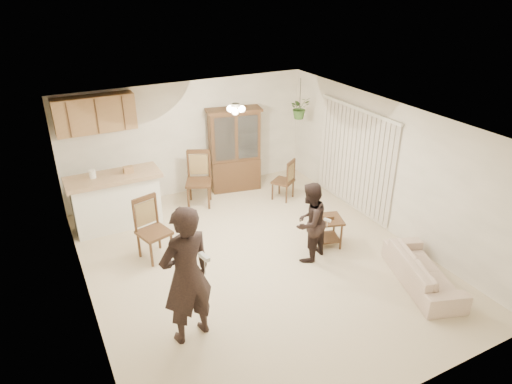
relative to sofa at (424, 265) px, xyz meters
name	(u,v)px	position (x,y,z in m)	size (l,w,h in m)	color
floor	(257,261)	(-2.07, 1.78, -0.37)	(6.50, 6.50, 0.00)	beige
ceiling	(257,123)	(-2.07, 1.78, 2.13)	(5.50, 6.50, 0.02)	white
wall_back	(189,138)	(-2.07, 5.03, 0.88)	(5.50, 0.02, 2.50)	white
wall_front	(399,319)	(-2.07, -1.47, 0.88)	(5.50, 0.02, 2.50)	white
wall_left	(80,238)	(-4.82, 1.78, 0.88)	(0.02, 6.50, 2.50)	white
wall_right	(387,167)	(0.68, 1.78, 0.88)	(0.02, 6.50, 2.50)	white
breakfast_bar	(117,203)	(-3.92, 4.13, 0.13)	(1.60, 0.55, 1.00)	white
bar_top	(113,177)	(-3.92, 4.13, 0.68)	(1.75, 0.70, 0.08)	tan
upper_cabinets	(95,114)	(-3.97, 4.85, 1.73)	(1.50, 0.34, 0.70)	olive
vertical_blinds	(354,159)	(0.64, 2.68, 0.73)	(0.06, 2.30, 2.10)	beige
ceiling_fixture	(236,109)	(-1.87, 2.98, 2.03)	(0.36, 0.36, 0.20)	#FFEABF
hanging_plant	(300,108)	(0.23, 4.18, 1.48)	(0.43, 0.37, 0.48)	#2D4F1F
plant_cord	(300,93)	(0.23, 4.18, 1.81)	(0.01, 0.01, 0.65)	black
sofa	(424,265)	(0.00, 0.00, 0.00)	(1.87, 0.73, 0.73)	beige
adult	(187,282)	(-3.71, 0.61, 0.53)	(0.66, 0.43, 1.80)	black
child	(309,225)	(-1.23, 1.46, 0.31)	(0.66, 0.51, 1.35)	black
china_hutch	(235,150)	(-1.15, 4.66, 0.57)	(1.26, 0.68, 1.89)	#372414
side_table	(327,231)	(-0.68, 1.67, -0.08)	(0.62, 0.62, 0.61)	#372414
chair_bar	(155,242)	(-3.59, 2.71, -0.05)	(0.61, 0.61, 1.12)	#372414
chair_hutch_left	(199,190)	(-2.18, 4.26, -0.03)	(0.69, 0.69, 1.18)	#372414
chair_hutch_right	(283,188)	(-0.44, 3.69, -0.10)	(0.57, 0.57, 0.93)	#372414
controller_adult	(204,257)	(-3.62, 0.15, 1.18)	(0.05, 0.17, 0.05)	silver
controller_child	(327,220)	(-1.09, 1.16, 0.51)	(0.04, 0.12, 0.04)	silver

